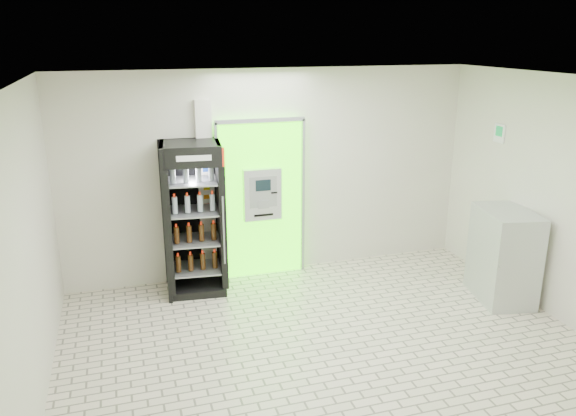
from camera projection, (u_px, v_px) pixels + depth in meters
name	position (u px, v px, depth m)	size (l,w,h in m)	color
ground	(333.00, 353.00, 6.32)	(6.00, 6.00, 0.00)	beige
room_shell	(337.00, 196.00, 5.77)	(6.00, 6.00, 6.00)	silver
atm_assembly	(261.00, 198.00, 8.12)	(1.30, 0.24, 2.33)	#3AF008
pillar	(206.00, 193.00, 7.90)	(0.22, 0.11, 2.60)	silver
beverage_cooler	(194.00, 221.00, 7.65)	(0.85, 0.79, 2.09)	black
steel_cabinet	(504.00, 255.00, 7.47)	(0.80, 1.04, 1.24)	#B7BBC0
exit_sign	(500.00, 133.00, 7.81)	(0.02, 0.22, 0.26)	white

